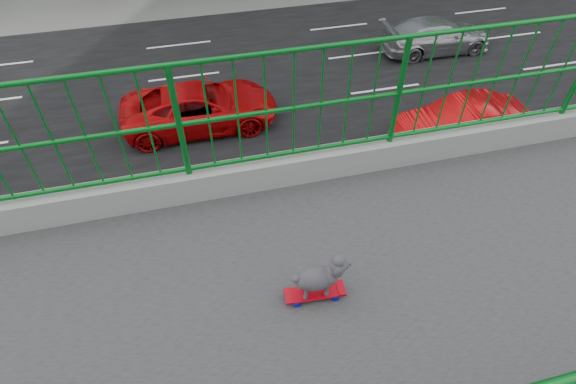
% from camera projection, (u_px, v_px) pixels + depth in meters
% --- Properties ---
extents(road, '(18.00, 90.00, 0.02)m').
position_uv_depth(road, '(191.00, 117.00, 17.33)').
color(road, black).
rests_on(road, ground).
extents(railing, '(3.00, 24.00, 1.42)m').
position_uv_depth(railing, '(209.00, 307.00, 3.29)').
color(railing, gray).
rests_on(railing, footbridge).
extents(skateboard, '(0.17, 0.49, 0.06)m').
position_uv_depth(skateboard, '(315.00, 293.00, 3.57)').
color(skateboard, red).
rests_on(skateboard, footbridge).
extents(poodle, '(0.21, 0.46, 0.38)m').
position_uv_depth(poodle, '(319.00, 276.00, 3.42)').
color(poodle, '#312E33').
rests_on(poodle, skateboard).
extents(car_1, '(1.65, 4.73, 1.56)m').
position_uv_depth(car_1, '(462.00, 123.00, 15.75)').
color(car_1, '#BB0709').
rests_on(car_1, ground).
extents(car_2, '(2.59, 5.61, 1.56)m').
position_uv_depth(car_2, '(200.00, 107.00, 16.44)').
color(car_2, '#BB0709').
rests_on(car_2, ground).
extents(car_3, '(2.07, 5.09, 1.48)m').
position_uv_depth(car_3, '(436.00, 35.00, 20.59)').
color(car_3, '#9C9DA2').
rests_on(car_3, ground).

